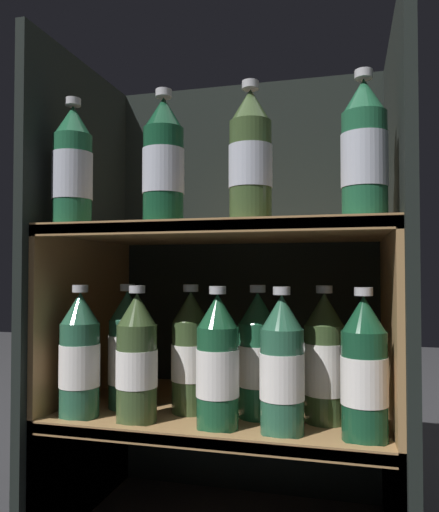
{
  "coord_description": "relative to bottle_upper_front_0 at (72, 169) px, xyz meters",
  "views": [
    {
      "loc": [
        0.25,
        -0.81,
        0.54
      ],
      "look_at": [
        0.0,
        0.14,
        0.57
      ],
      "focal_mm": 35.0,
      "sensor_mm": 36.0,
      "label": 1
    }
  ],
  "objects": [
    {
      "name": "bottle_lower_front_1",
      "position": [
        0.14,
        0.0,
        -0.37
      ],
      "size": [
        0.08,
        0.08,
        0.25
      ],
      "color": "#384C28",
      "rests_on": "shelf_lower"
    },
    {
      "name": "bottle_lower_back_1",
      "position": [
        0.22,
        0.09,
        -0.37
      ],
      "size": [
        0.08,
        0.08,
        0.25
      ],
      "color": "#384C28",
      "rests_on": "shelf_lower"
    },
    {
      "name": "bottle_upper_front_3",
      "position": [
        0.55,
        0.0,
        0.0
      ],
      "size": [
        0.08,
        0.08,
        0.25
      ],
      "color": "#1E5638",
      "rests_on": "shelf_upper"
    },
    {
      "name": "bottle_lower_front_4",
      "position": [
        0.55,
        0.0,
        -0.37
      ],
      "size": [
        0.08,
        0.08,
        0.25
      ],
      "color": "#144228",
      "rests_on": "shelf_lower"
    },
    {
      "name": "bottle_lower_front_0",
      "position": [
        0.02,
        -0.0,
        -0.37
      ],
      "size": [
        0.08,
        0.08,
        0.25
      ],
      "color": "#285B42",
      "rests_on": "shelf_lower"
    },
    {
      "name": "bottle_upper_front_1",
      "position": [
        0.19,
        0.0,
        0.0
      ],
      "size": [
        0.08,
        0.08,
        0.25
      ],
      "color": "#144228",
      "rests_on": "shelf_upper"
    },
    {
      "name": "bottle_upper_front_2",
      "position": [
        0.36,
        -0.0,
        0.0
      ],
      "size": [
        0.08,
        0.08,
        0.25
      ],
      "color": "#384C28",
      "rests_on": "shelf_upper"
    },
    {
      "name": "fridge_back_wall",
      "position": [
        0.28,
        0.36,
        -0.23
      ],
      "size": [
        0.7,
        0.02,
        1.02
      ],
      "primitive_type": "cube",
      "color": "black",
      "rests_on": "ground_plane"
    },
    {
      "name": "bottle_lower_back_0",
      "position": [
        0.08,
        0.09,
        -0.37
      ],
      "size": [
        0.08,
        0.08,
        0.25
      ],
      "color": "#285B42",
      "rests_on": "shelf_lower"
    },
    {
      "name": "bottle_lower_back_2",
      "position": [
        0.35,
        0.09,
        -0.37
      ],
      "size": [
        0.08,
        0.08,
        0.25
      ],
      "color": "#1E5638",
      "rests_on": "shelf_lower"
    },
    {
      "name": "bottle_upper_front_0",
      "position": [
        0.0,
        0.0,
        0.0
      ],
      "size": [
        0.08,
        0.08,
        0.25
      ],
      "color": "#1E5638",
      "rests_on": "shelf_upper"
    },
    {
      "name": "bottle_lower_front_3",
      "position": [
        0.41,
        0.0,
        -0.37
      ],
      "size": [
        0.08,
        0.08,
        0.25
      ],
      "color": "#285B42",
      "rests_on": "shelf_lower"
    },
    {
      "name": "bottle_lower_back_3",
      "position": [
        0.48,
        0.09,
        -0.37
      ],
      "size": [
        0.08,
        0.08,
        0.25
      ],
      "color": "#384C28",
      "rests_on": "shelf_lower"
    },
    {
      "name": "shelf_lower",
      "position": [
        0.28,
        0.14,
        -0.53
      ],
      "size": [
        0.66,
        0.41,
        0.27
      ],
      "color": "#9E7547",
      "rests_on": "ground_plane"
    },
    {
      "name": "fridge_side_left",
      "position": [
        -0.06,
        0.15,
        -0.23
      ],
      "size": [
        0.02,
        0.45,
        1.02
      ],
      "primitive_type": "cube",
      "color": "black",
      "rests_on": "ground_plane"
    },
    {
      "name": "bottle_lower_front_2",
      "position": [
        0.3,
        0.0,
        -0.37
      ],
      "size": [
        0.08,
        0.08,
        0.25
      ],
      "color": "#194C2D",
      "rests_on": "shelf_lower"
    },
    {
      "name": "shelf_upper",
      "position": [
        0.28,
        0.14,
        -0.29
      ],
      "size": [
        0.66,
        0.41,
        0.63
      ],
      "color": "#9E7547",
      "rests_on": "ground_plane"
    },
    {
      "name": "fridge_side_right",
      "position": [
        0.62,
        0.15,
        -0.23
      ],
      "size": [
        0.02,
        0.45,
        1.02
      ],
      "primitive_type": "cube",
      "color": "black",
      "rests_on": "ground_plane"
    }
  ]
}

